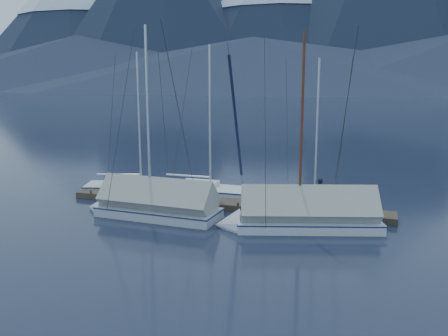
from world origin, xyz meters
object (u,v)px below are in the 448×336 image
Objects in this scene: sailboat_open_right at (323,202)px; sailboat_open_mid at (218,193)px; sailboat_covered_far at (148,206)px; person at (321,193)px; sailboat_open_left at (149,188)px; sailboat_covered_near at (295,218)px.

sailboat_open_mid is at bearing 178.27° from sailboat_open_right.
person is (8.38, 3.25, 0.59)m from sailboat_covered_far.
sailboat_open_left is 11.08m from sailboat_covered_near.
person is at bearing -17.32° from sailboat_open_mid.
sailboat_open_right is at bearing -11.19° from person.
sailboat_open_right reaches higher than person.
sailboat_open_right is at bearing -1.73° from sailboat_open_mid.
sailboat_covered_near reaches higher than sailboat_open_mid.
sailboat_open_mid is 7.35m from sailboat_covered_near.
sailboat_open_right is 0.85× the size of sailboat_covered_far.
sailboat_open_mid is at bearing 60.07° from person.
sailboat_open_left reaches higher than sailboat_open_right.
sailboat_open_right is 2.01m from person.
sailboat_covered_far reaches higher than sailboat_open_mid.
person is (0.04, -1.77, 0.94)m from sailboat_open_right.
sailboat_covered_near reaches higher than sailboat_open_right.
sailboat_open_right is at bearing 80.68° from sailboat_covered_near.
sailboat_covered_near is at bearing -41.71° from sailboat_open_mid.
sailboat_covered_far reaches higher than person.
sailboat_covered_far reaches higher than sailboat_open_left.
sailboat_open_left is at bearing 154.92° from sailboat_covered_near.
sailboat_open_left is 5.60m from sailboat_covered_far.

